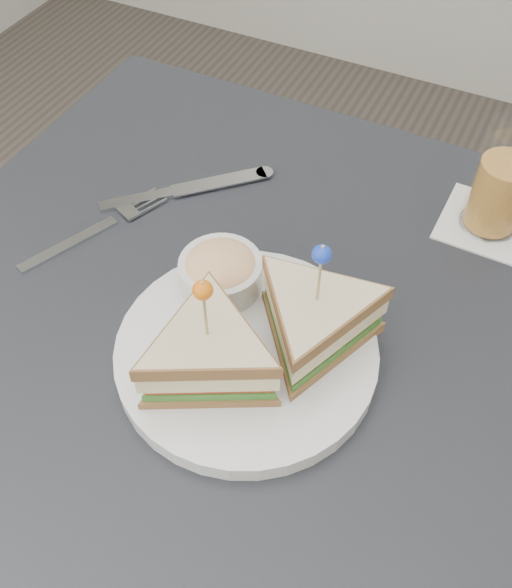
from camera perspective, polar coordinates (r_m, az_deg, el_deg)
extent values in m
plane|color=#3F3833|center=(1.36, -0.61, -22.18)|extent=(3.50, 3.50, 0.00)
cube|color=black|center=(0.70, -1.10, -3.70)|extent=(0.80, 0.80, 0.03)
cylinder|color=black|center=(1.30, -7.65, 3.36)|extent=(0.04, 0.04, 0.72)
cylinder|color=silver|center=(0.66, -0.83, -5.24)|extent=(0.27, 0.27, 0.02)
cylinder|color=silver|center=(0.65, -0.84, -4.74)|extent=(0.27, 0.27, 0.00)
cylinder|color=tan|center=(0.56, -4.46, -1.72)|extent=(0.00, 0.00, 0.08)
sphere|color=#D7620D|center=(0.53, -4.66, 0.34)|extent=(0.02, 0.02, 0.02)
cylinder|color=tan|center=(0.58, 5.52, 1.36)|extent=(0.00, 0.00, 0.08)
sphere|color=#1633AA|center=(0.56, 5.75, 3.45)|extent=(0.02, 0.02, 0.02)
cylinder|color=silver|center=(0.69, -3.07, 1.65)|extent=(0.09, 0.09, 0.04)
ellipsoid|color=#E0B772|center=(0.68, -3.12, 2.40)|extent=(0.08, 0.08, 0.03)
cube|color=silver|center=(0.79, -16.01, 4.18)|extent=(0.06, 0.12, 0.00)
cube|color=silver|center=(0.81, -11.05, 7.07)|extent=(0.03, 0.03, 0.00)
cube|color=silver|center=(0.83, -10.06, 8.12)|extent=(0.08, 0.08, 0.01)
cube|color=silver|center=(0.84, -3.24, 9.72)|extent=(0.10, 0.10, 0.00)
cylinder|color=silver|center=(0.85, 0.76, 10.54)|extent=(0.03, 0.03, 0.00)
cube|color=silver|center=(0.83, 19.50, 5.78)|extent=(0.11, 0.11, 0.00)
cylinder|color=#B07731|center=(0.80, 20.38, 8.20)|extent=(0.06, 0.06, 0.09)
cylinder|color=white|center=(0.79, 20.80, 9.32)|extent=(0.07, 0.07, 0.14)
cube|color=white|center=(0.78, 20.24, 10.18)|extent=(0.02, 0.02, 0.02)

